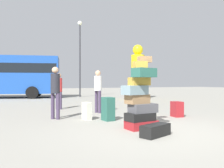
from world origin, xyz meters
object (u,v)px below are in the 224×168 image
at_px(person_tourist_with_camera, 59,88).
at_px(lamp_post, 80,47).
at_px(suitcase_tower, 140,100).
at_px(person_passerby_in_red, 55,88).
at_px(suitcase_black_foreground_near, 155,130).
at_px(suitcase_maroon_white_trunk, 177,109).
at_px(suitcase_teal_foreground_far, 108,109).
at_px(suitcase_cream_right_side, 87,111).
at_px(person_bearded_onlooker, 98,87).
at_px(yellow_dummy_statue, 138,75).

height_order(person_tourist_with_camera, lamp_post, lamp_post).
relative_size(suitcase_tower, person_passerby_in_red, 1.12).
height_order(suitcase_black_foreground_near, suitcase_maroon_white_trunk, suitcase_maroon_white_trunk).
distance_m(suitcase_teal_foreground_far, lamp_post, 12.65).
bearing_deg(suitcase_cream_right_side, suitcase_tower, -75.42).
xyz_separation_m(person_bearded_onlooker, lamp_post, (2.12, 9.95, 3.00)).
bearing_deg(person_passerby_in_red, suitcase_maroon_white_trunk, 34.55).
bearing_deg(person_bearded_onlooker, suitcase_black_foreground_near, -18.77).
height_order(suitcase_teal_foreground_far, person_tourist_with_camera, person_tourist_with_camera).
bearing_deg(yellow_dummy_statue, person_tourist_with_camera, -146.80).
xyz_separation_m(suitcase_maroon_white_trunk, person_passerby_in_red, (-4.02, 1.17, 0.76)).
relative_size(suitcase_cream_right_side, lamp_post, 0.09).
xyz_separation_m(suitcase_cream_right_side, person_tourist_with_camera, (-0.24, 3.38, 0.68)).
bearing_deg(suitcase_tower, yellow_dummy_statue, 60.54).
height_order(person_tourist_with_camera, person_passerby_in_red, person_passerby_in_red).
bearing_deg(suitcase_black_foreground_near, person_tourist_with_camera, 76.37).
bearing_deg(person_passerby_in_red, person_bearded_onlooker, 77.91).
distance_m(suitcase_teal_foreground_far, suitcase_cream_right_side, 0.72).
bearing_deg(yellow_dummy_statue, lamp_post, 130.23).
height_order(suitcase_maroon_white_trunk, person_bearded_onlooker, person_bearded_onlooker).
distance_m(suitcase_maroon_white_trunk, person_passerby_in_red, 4.26).
bearing_deg(yellow_dummy_statue, suitcase_black_foreground_near, -117.87).
relative_size(suitcase_tower, person_bearded_onlooker, 1.15).
bearing_deg(suitcase_cream_right_side, suitcase_teal_foreground_far, -44.63).
xyz_separation_m(suitcase_maroon_white_trunk, person_bearded_onlooker, (-2.18, 2.11, 0.74)).
xyz_separation_m(suitcase_maroon_white_trunk, lamp_post, (-0.05, 12.07, 3.75)).
bearing_deg(person_passerby_in_red, lamp_post, 120.73).
bearing_deg(suitcase_teal_foreground_far, suitcase_cream_right_side, 136.98).
bearing_deg(person_tourist_with_camera, suitcase_tower, -22.70).
bearing_deg(suitcase_teal_foreground_far, suitcase_maroon_white_trunk, -10.89).
bearing_deg(yellow_dummy_statue, person_bearded_onlooker, -130.87).
bearing_deg(lamp_post, yellow_dummy_statue, -49.77).
bearing_deg(suitcase_cream_right_side, suitcase_black_foreground_near, -83.92).
relative_size(suitcase_cream_right_side, suitcase_black_foreground_near, 0.72).
distance_m(person_tourist_with_camera, lamp_post, 9.21).
bearing_deg(suitcase_teal_foreground_far, yellow_dummy_statue, 48.66).
bearing_deg(suitcase_cream_right_side, yellow_dummy_statue, 42.92).
bearing_deg(suitcase_black_foreground_near, suitcase_tower, 60.31).
height_order(suitcase_tower, person_tourist_with_camera, suitcase_tower).
relative_size(suitcase_tower, lamp_post, 0.31).
height_order(person_passerby_in_red, yellow_dummy_statue, yellow_dummy_statue).
relative_size(suitcase_tower, yellow_dummy_statue, 0.50).
bearing_deg(suitcase_tower, lamp_post, 80.55).
xyz_separation_m(suitcase_teal_foreground_far, person_tourist_with_camera, (-0.81, 3.81, 0.59)).
xyz_separation_m(suitcase_black_foreground_near, person_passerby_in_red, (-1.62, 3.41, 0.90)).
relative_size(suitcase_tower, suitcase_teal_foreground_far, 2.61).
relative_size(suitcase_tower, suitcase_maroon_white_trunk, 3.60).
relative_size(person_tourist_with_camera, yellow_dummy_statue, 0.42).
relative_size(suitcase_cream_right_side, person_passerby_in_red, 0.33).
relative_size(suitcase_teal_foreground_far, suitcase_cream_right_side, 1.31).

